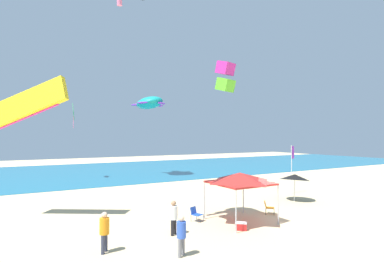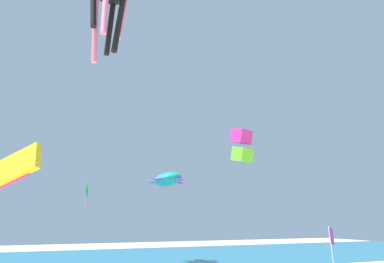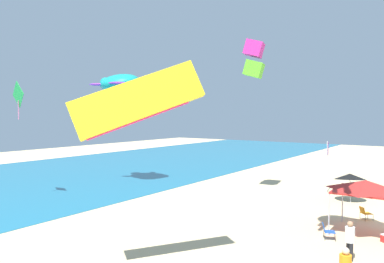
{
  "view_description": "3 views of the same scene",
  "coord_description": "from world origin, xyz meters",
  "px_view_note": "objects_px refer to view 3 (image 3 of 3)",
  "views": [
    {
      "loc": [
        -12.75,
        -13.05,
        4.98
      ],
      "look_at": [
        -1.91,
        6.19,
        5.4
      ],
      "focal_mm": 27.55,
      "sensor_mm": 36.0,
      "label": 1
    },
    {
      "loc": [
        -8.55,
        -11.11,
        4.56
      ],
      "look_at": [
        -1.91,
        6.54,
        10.42
      ],
      "focal_mm": 27.21,
      "sensor_mm": 36.0,
      "label": 2
    },
    {
      "loc": [
        -23.43,
        -3.12,
        6.4
      ],
      "look_at": [
        -1.91,
        12.06,
        5.21
      ],
      "focal_mm": 34.97,
      "sensor_mm": 36.0,
      "label": 3
    }
  ],
  "objects_px": {
    "kite_diamond_green": "(18,96)",
    "kite_turtle_teal": "(119,83)",
    "banner_flag": "(327,162)",
    "kite_box_magenta": "(254,59)",
    "folding_chair_right_of_tent": "(327,230)",
    "person_by_tent": "(350,237)",
    "kite_parafoil_yellow": "(138,101)",
    "beach_umbrella": "(350,177)",
    "canopy_tent": "(366,186)",
    "folding_chair_left_of_tent": "(365,212)"
  },
  "relations": [
    {
      "from": "person_by_tent",
      "to": "kite_box_magenta",
      "type": "bearing_deg",
      "value": -175.08
    },
    {
      "from": "kite_turtle_teal",
      "to": "person_by_tent",
      "type": "bearing_deg",
      "value": 171.76
    },
    {
      "from": "canopy_tent",
      "to": "kite_turtle_teal",
      "type": "distance_m",
      "value": 22.83
    },
    {
      "from": "canopy_tent",
      "to": "kite_diamond_green",
      "type": "distance_m",
      "value": 24.48
    },
    {
      "from": "banner_flag",
      "to": "kite_turtle_teal",
      "type": "bearing_deg",
      "value": 112.01
    },
    {
      "from": "kite_box_magenta",
      "to": "canopy_tent",
      "type": "bearing_deg",
      "value": -136.67
    },
    {
      "from": "person_by_tent",
      "to": "kite_diamond_green",
      "type": "relative_size",
      "value": 0.6
    },
    {
      "from": "person_by_tent",
      "to": "kite_turtle_teal",
      "type": "relative_size",
      "value": 0.33
    },
    {
      "from": "kite_box_magenta",
      "to": "kite_parafoil_yellow",
      "type": "distance_m",
      "value": 17.54
    },
    {
      "from": "person_by_tent",
      "to": "kite_box_magenta",
      "type": "distance_m",
      "value": 17.2
    },
    {
      "from": "person_by_tent",
      "to": "kite_parafoil_yellow",
      "type": "xyz_separation_m",
      "value": [
        -6.54,
        6.5,
        5.94
      ]
    },
    {
      "from": "beach_umbrella",
      "to": "folding_chair_right_of_tent",
      "type": "height_order",
      "value": "beach_umbrella"
    },
    {
      "from": "beach_umbrella",
      "to": "kite_turtle_teal",
      "type": "bearing_deg",
      "value": 103.63
    },
    {
      "from": "person_by_tent",
      "to": "kite_diamond_green",
      "type": "distance_m",
      "value": 24.3
    },
    {
      "from": "folding_chair_left_of_tent",
      "to": "kite_turtle_teal",
      "type": "relative_size",
      "value": 0.16
    },
    {
      "from": "beach_umbrella",
      "to": "canopy_tent",
      "type": "bearing_deg",
      "value": -161.86
    },
    {
      "from": "folding_chair_left_of_tent",
      "to": "kite_box_magenta",
      "type": "xyz_separation_m",
      "value": [
        3.13,
        8.98,
        10.4
      ]
    },
    {
      "from": "banner_flag",
      "to": "person_by_tent",
      "type": "xyz_separation_m",
      "value": [
        -13.97,
        -4.82,
        -1.54
      ]
    },
    {
      "from": "kite_turtle_teal",
      "to": "folding_chair_right_of_tent",
      "type": "bearing_deg",
      "value": 176.21
    },
    {
      "from": "folding_chair_left_of_tent",
      "to": "person_by_tent",
      "type": "relative_size",
      "value": 0.47
    },
    {
      "from": "banner_flag",
      "to": "kite_box_magenta",
      "type": "height_order",
      "value": "kite_box_magenta"
    },
    {
      "from": "kite_parafoil_yellow",
      "to": "kite_diamond_green",
      "type": "bearing_deg",
      "value": -67.49
    },
    {
      "from": "canopy_tent",
      "to": "kite_parafoil_yellow",
      "type": "height_order",
      "value": "kite_parafoil_yellow"
    },
    {
      "from": "kite_parafoil_yellow",
      "to": "kite_turtle_teal",
      "type": "relative_size",
      "value": 0.8
    },
    {
      "from": "banner_flag",
      "to": "kite_turtle_teal",
      "type": "xyz_separation_m",
      "value": [
        -6.86,
        16.97,
        6.79
      ]
    },
    {
      "from": "folding_chair_left_of_tent",
      "to": "folding_chair_right_of_tent",
      "type": "height_order",
      "value": "same"
    },
    {
      "from": "folding_chair_left_of_tent",
      "to": "kite_diamond_green",
      "type": "bearing_deg",
      "value": 67.62
    },
    {
      "from": "kite_diamond_green",
      "to": "kite_turtle_teal",
      "type": "bearing_deg",
      "value": -84.74
    },
    {
      "from": "canopy_tent",
      "to": "banner_flag",
      "type": "distance_m",
      "value": 10.62
    },
    {
      "from": "banner_flag",
      "to": "kite_turtle_teal",
      "type": "distance_m",
      "value": 19.52
    },
    {
      "from": "folding_chair_left_of_tent",
      "to": "kite_diamond_green",
      "type": "height_order",
      "value": "kite_diamond_green"
    },
    {
      "from": "beach_umbrella",
      "to": "folding_chair_left_of_tent",
      "type": "relative_size",
      "value": 2.83
    },
    {
      "from": "folding_chair_left_of_tent",
      "to": "canopy_tent",
      "type": "bearing_deg",
      "value": 146.85
    },
    {
      "from": "beach_umbrella",
      "to": "person_by_tent",
      "type": "distance_m",
      "value": 12.08
    },
    {
      "from": "banner_flag",
      "to": "kite_parafoil_yellow",
      "type": "height_order",
      "value": "kite_parafoil_yellow"
    },
    {
      "from": "banner_flag",
      "to": "person_by_tent",
      "type": "distance_m",
      "value": 14.86
    },
    {
      "from": "person_by_tent",
      "to": "kite_box_magenta",
      "type": "height_order",
      "value": "kite_box_magenta"
    },
    {
      "from": "folding_chair_left_of_tent",
      "to": "kite_diamond_green",
      "type": "relative_size",
      "value": 0.28
    },
    {
      "from": "canopy_tent",
      "to": "kite_turtle_teal",
      "type": "xyz_separation_m",
      "value": [
        2.69,
        21.62,
        6.8
      ]
    },
    {
      "from": "folding_chair_left_of_tent",
      "to": "kite_parafoil_yellow",
      "type": "distance_m",
      "value": 16.2
    },
    {
      "from": "folding_chair_left_of_tent",
      "to": "banner_flag",
      "type": "bearing_deg",
      "value": -12.8
    },
    {
      "from": "kite_diamond_green",
      "to": "kite_box_magenta",
      "type": "bearing_deg",
      "value": -123.85
    },
    {
      "from": "folding_chair_right_of_tent",
      "to": "person_by_tent",
      "type": "xyz_separation_m",
      "value": [
        -2.21,
        -1.57,
        0.54
      ]
    },
    {
      "from": "folding_chair_right_of_tent",
      "to": "kite_diamond_green",
      "type": "xyz_separation_m",
      "value": [
        -4.0,
        21.69,
        7.35
      ]
    },
    {
      "from": "kite_parafoil_yellow",
      "to": "person_by_tent",
      "type": "bearing_deg",
      "value": 173.5
    },
    {
      "from": "kite_parafoil_yellow",
      "to": "kite_turtle_teal",
      "type": "height_order",
      "value": "kite_turtle_teal"
    },
    {
      "from": "folding_chair_left_of_tent",
      "to": "folding_chair_right_of_tent",
      "type": "bearing_deg",
      "value": 125.92
    },
    {
      "from": "kite_parafoil_yellow",
      "to": "canopy_tent",
      "type": "bearing_deg",
      "value": -171.67
    },
    {
      "from": "kite_diamond_green",
      "to": "kite_parafoil_yellow",
      "type": "height_order",
      "value": "kite_diamond_green"
    },
    {
      "from": "banner_flag",
      "to": "kite_parafoil_yellow",
      "type": "xyz_separation_m",
      "value": [
        -20.51,
        1.67,
        4.4
      ]
    }
  ]
}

